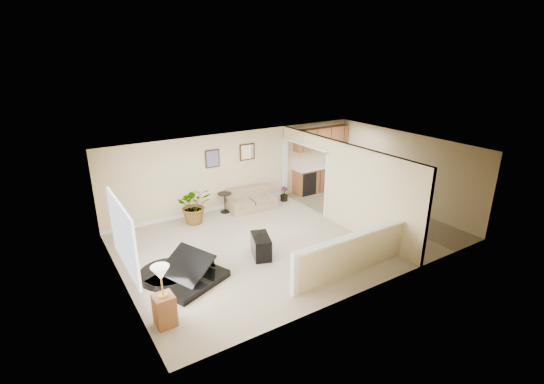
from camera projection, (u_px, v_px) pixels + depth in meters
floor at (290, 237)px, 11.07m from camera, size 9.00×9.00×0.00m
back_wall at (239, 169)px, 13.02m from camera, size 9.00×0.04×2.50m
front_wall at (373, 238)px, 8.26m from camera, size 9.00×0.04×2.50m
left_wall at (118, 235)px, 8.38m from camera, size 0.04×6.00×2.50m
right_wall at (404, 170)px, 12.90m from camera, size 0.04×6.00×2.50m
ceiling at (292, 151)px, 10.21m from camera, size 9.00×6.00×0.04m
kitchen_vinyl at (371, 214)px, 12.65m from camera, size 2.70×6.00×0.01m
interior_partition at (336, 183)px, 11.76m from camera, size 0.18×5.99×2.50m
pony_half_wall at (350, 254)px, 9.10m from camera, size 3.42×0.22×1.00m
left_window at (123, 235)px, 7.92m from camera, size 0.05×2.15×1.45m
wall_art_left at (212, 159)px, 12.35m from camera, size 0.48×0.04×0.58m
wall_mirror at (247, 152)px, 12.96m from camera, size 0.55×0.04×0.55m
kitchen_cabinets at (319, 167)px, 14.54m from camera, size 2.36×0.65×2.33m
piano at (183, 257)px, 8.86m from camera, size 2.08×2.05×1.39m
piano_bench at (261, 246)px, 9.99m from camera, size 0.67×0.92×0.55m
loveseat at (250, 199)px, 13.00m from camera, size 1.61×1.01×0.87m
accent_table at (225, 200)px, 12.66m from camera, size 0.45×0.45×0.65m
palm_plant at (195, 205)px, 11.85m from camera, size 1.20×1.09×1.14m
small_plant at (284, 195)px, 13.69m from camera, size 0.33×0.33×0.51m
lamp_stand at (164, 301)px, 7.38m from camera, size 0.39×0.39×1.27m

